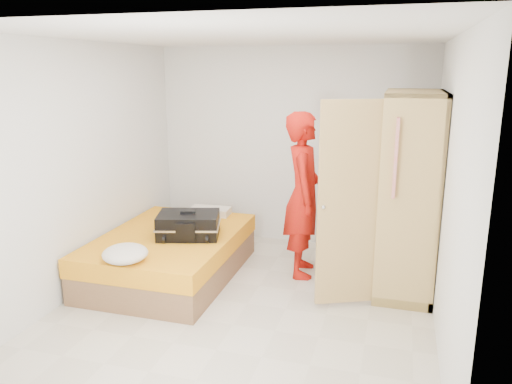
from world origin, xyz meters
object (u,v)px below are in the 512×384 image
(wardrobe, at_px, (404,198))
(round_cushion, at_px, (125,254))
(suitcase, at_px, (188,225))
(bed, at_px, (171,255))
(person, at_px, (304,195))

(wardrobe, xyz_separation_m, round_cushion, (-2.55, -1.28, -0.42))
(suitcase, bearing_deg, bed, 162.22)
(wardrobe, relative_size, round_cushion, 4.79)
(bed, xyz_separation_m, suitcase, (0.24, -0.01, 0.38))
(wardrobe, xyz_separation_m, person, (-1.08, 0.10, -0.07))
(bed, distance_m, round_cushion, 0.93)
(suitcase, bearing_deg, person, 7.30)
(bed, distance_m, wardrobe, 2.64)
(wardrobe, bearing_deg, bed, -170.72)
(bed, xyz_separation_m, person, (1.43, 0.51, 0.68))
(bed, relative_size, round_cushion, 4.61)
(suitcase, height_order, round_cushion, suitcase)
(wardrobe, height_order, round_cushion, wardrobe)
(wardrobe, distance_m, round_cushion, 2.88)
(wardrobe, relative_size, person, 1.12)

